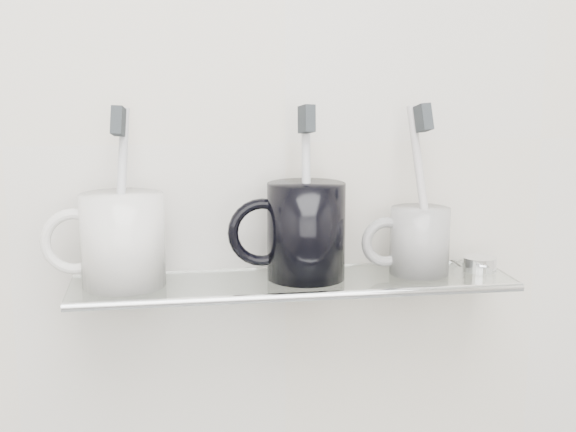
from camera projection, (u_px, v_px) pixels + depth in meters
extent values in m
plane|color=beige|center=(285.00, 142.00, 0.94)|extent=(2.50, 0.00, 2.50)
cube|color=silver|center=(294.00, 283.00, 0.91)|extent=(0.50, 0.12, 0.01)
cylinder|color=silver|center=(302.00, 297.00, 0.86)|extent=(0.50, 0.01, 0.01)
cylinder|color=silver|center=(108.00, 289.00, 0.93)|extent=(0.02, 0.03, 0.02)
cylinder|color=silver|center=(455.00, 274.00, 0.99)|extent=(0.02, 0.03, 0.02)
cylinder|color=silver|center=(123.00, 240.00, 0.88)|extent=(0.11, 0.11, 0.10)
torus|color=silver|center=(74.00, 242.00, 0.87)|extent=(0.07, 0.01, 0.07)
cylinder|color=#BABABF|center=(121.00, 195.00, 0.87)|extent=(0.02, 0.05, 0.19)
cube|color=#282C30|center=(118.00, 121.00, 0.85)|extent=(0.02, 0.03, 0.03)
cylinder|color=black|center=(306.00, 231.00, 0.91)|extent=(0.10, 0.10, 0.11)
torus|color=black|center=(262.00, 232.00, 0.90)|extent=(0.08, 0.01, 0.08)
cylinder|color=silver|center=(306.00, 191.00, 0.90)|extent=(0.02, 0.05, 0.19)
cube|color=#282C30|center=(307.00, 119.00, 0.88)|extent=(0.02, 0.03, 0.03)
cylinder|color=white|center=(420.00, 241.00, 0.93)|extent=(0.07, 0.07, 0.08)
torus|color=white|center=(386.00, 242.00, 0.92)|extent=(0.06, 0.01, 0.06)
cylinder|color=#B8ABA7|center=(421.00, 188.00, 0.92)|extent=(0.03, 0.05, 0.19)
cube|color=#282C30|center=(424.00, 118.00, 0.90)|extent=(0.02, 0.03, 0.04)
cylinder|color=silver|center=(480.00, 264.00, 0.95)|extent=(0.04, 0.04, 0.02)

